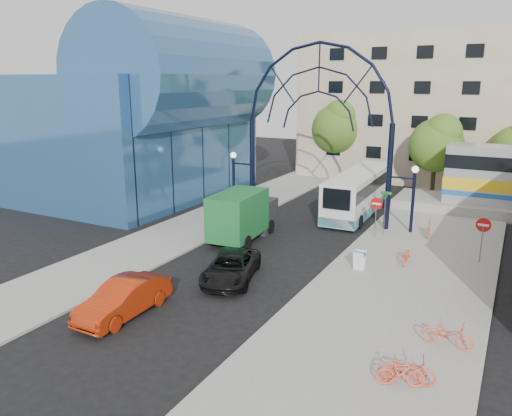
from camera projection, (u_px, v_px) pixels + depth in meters
The scene contains 21 objects.
ground at pixel (204, 293), 23.21m from camera, with size 120.00×120.00×0.00m, color black.
sidewalk_east at pixel (397, 294), 22.98m from camera, with size 8.00×56.00×0.12m, color gray.
plaza_west at pixel (171, 237), 31.28m from camera, with size 5.00×50.00×0.12m, color gray.
gateway_arch at pixel (318, 97), 33.06m from camera, with size 13.64×0.44×12.10m.
stop_sign at pixel (376, 207), 30.80m from camera, with size 0.80×0.07×2.50m.
do_not_enter_sign at pixel (483, 229), 26.27m from camera, with size 0.76×0.07×2.48m.
street_name_sign at pixel (385, 204), 31.10m from camera, with size 0.70×0.70×2.80m.
sandwich_board at pixel (360, 258), 25.59m from camera, with size 0.55×0.61×0.99m.
transit_hall at pixel (149, 117), 41.33m from camera, with size 16.50×18.00×14.50m.
apartment_block at pixel (411, 107), 50.49m from camera, with size 20.00×12.10×14.00m.
tree_north_a at pixel (438, 142), 41.47m from camera, with size 4.48×4.48×7.00m.
tree_north_b at pixel (339, 126), 49.27m from camera, with size 5.12×5.12×8.00m.
city_bus at pixel (359, 191), 37.00m from camera, with size 2.88×11.26×3.07m.
green_truck at pixel (244, 215), 30.76m from camera, with size 2.76×6.32×3.11m.
black_suv at pixel (231, 267), 24.54m from camera, with size 2.23×4.83×1.34m, color black.
red_sedan at pixel (124, 298), 20.82m from camera, with size 1.60×4.59×1.51m, color #A4250A.
bike_near_a at pixel (406, 255), 26.51m from camera, with size 0.60×1.72×0.90m, color #F85331.
bike_near_b at pixel (429, 228), 31.09m from camera, with size 0.49×1.75×1.05m, color #CF5E29.
bike_far_a at pixel (447, 334), 18.20m from camera, with size 0.65×1.85×0.97m, color #F85031.
bike_far_b at pixel (401, 373), 15.80m from camera, with size 0.43×1.54×0.92m, color #EC542F.
bike_far_c at pixel (407, 370), 15.96m from camera, with size 0.64×1.83×0.96m, color #E7412E.
Camera 1 is at (12.22, -17.85, 9.58)m, focal length 35.00 mm.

